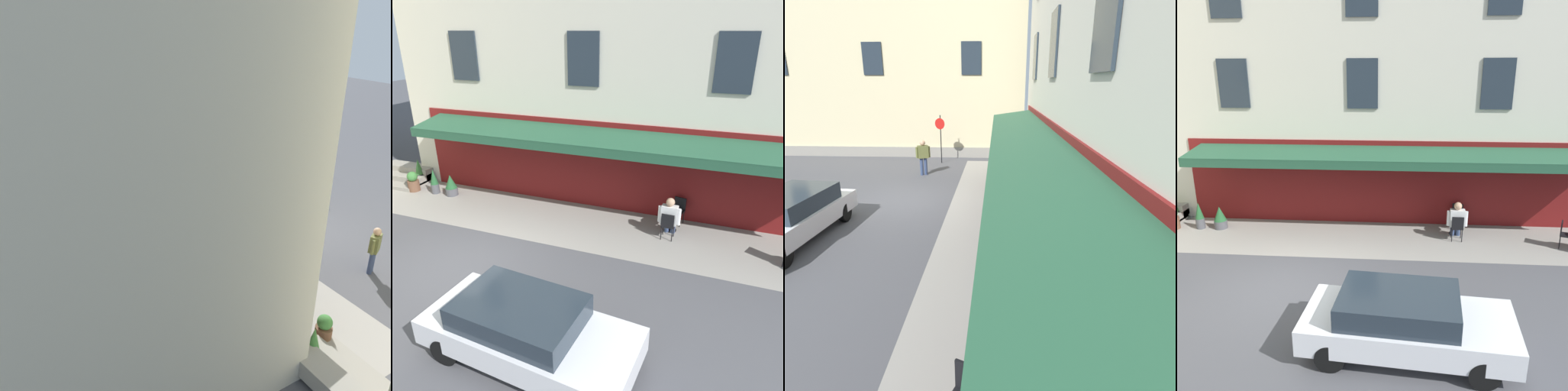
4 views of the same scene
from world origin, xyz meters
The scene contains 17 objects.
ground_plane centered at (0.00, 0.00, 0.00)m, with size 70.00×70.00×0.00m, color #4C4C51.
sidewalk_cafe_terrace centered at (-3.25, -3.40, 0.00)m, with size 20.50×3.20×0.01m, color gray.
back_alley_steps centered at (6.60, -4.59, 0.24)m, with size 2.40×1.75×0.60m.
cafe_table_near_entrance centered at (-9.08, -2.88, 0.49)m, with size 0.60×0.60×0.75m.
cafe_chair_black_facing_street centered at (-9.65, -2.61, 0.55)m, with size 0.53×0.53×0.91m.
cafe_chair_black_near_door centered at (-8.50, -3.12, 0.55)m, with size 0.52×0.52×0.91m.
cafe_table_mid_terrace centered at (-5.08, -4.05, 0.49)m, with size 0.60×0.60×0.75m.
cafe_chair_black_corner_left centered at (-5.06, -3.41, 0.55)m, with size 0.41×0.41×0.91m.
cafe_chair_black_corner_right centered at (-5.22, -4.66, 0.55)m, with size 0.48×0.48×0.91m.
seated_patron_in_blue centered at (-9.46, -2.70, 0.71)m, with size 0.65×0.63×1.33m.
seated_companion_in_white centered at (-5.06, -3.63, 0.72)m, with size 0.71×0.59×1.36m.
walking_pedestrian_in_olive centered at (3.86, 0.03, 0.98)m, with size 0.45×0.64×1.68m.
potted_plant_by_steps centered at (5.34, -3.75, 0.39)m, with size 0.45×0.45×0.82m.
potted_plant_entrance_left centered at (3.60, -3.92, 0.42)m, with size 0.47×0.47×0.85m.
potted_plant_entrance_right centered at (5.73, -4.54, 0.52)m, with size 0.36×0.36×1.07m.
potted_plant_under_sign centered at (4.35, -3.86, 0.49)m, with size 0.32×0.32×1.01m.
parked_car_white centered at (-3.25, 2.27, 0.71)m, with size 4.43×2.13×1.33m.
Camera 1 is at (11.10, -11.12, 8.12)m, focal length 38.67 mm.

